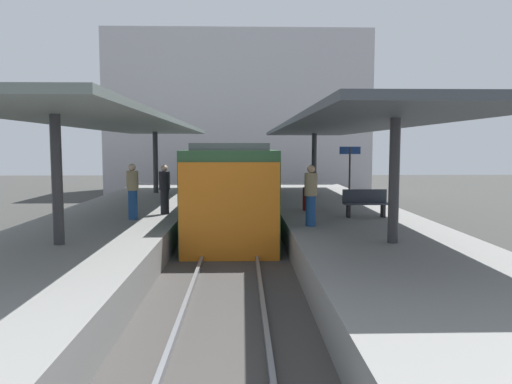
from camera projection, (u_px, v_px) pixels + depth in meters
The scene contains 16 objects.
ground_plane at pixel (232, 244), 16.26m from camera, with size 80.00×80.00×0.00m, color #383835.
platform_left at pixel (115, 230), 16.11m from camera, with size 4.40×28.00×1.00m, color gray.
platform_right at pixel (347, 229), 16.32m from camera, with size 4.40×28.00×1.00m, color gray.
track_ballast at pixel (232, 241), 16.25m from camera, with size 3.20×28.00×0.20m, color #423F3D.
rail_near_side at pixel (210, 236), 16.21m from camera, with size 0.08×28.00×0.14m, color slate.
rail_far_side at pixel (254, 236), 16.25m from camera, with size 0.08×28.00×0.14m, color slate.
commuter_train at pixel (234, 185), 19.35m from camera, with size 2.78×13.04×3.10m.
canopy_left at pixel (123, 125), 17.19m from camera, with size 4.18×21.00×3.08m.
canopy_right at pixel (340, 127), 17.40m from camera, with size 4.18×21.00×3.01m.
platform_bench at pixel (365, 202), 15.56m from camera, with size 1.40×0.41×0.86m.
platform_sign at pixel (350, 160), 21.26m from camera, with size 0.90×0.08×2.21m.
litter_bin at pixel (309, 199), 17.15m from camera, with size 0.44×0.44×0.80m, color maroon.
passenger_near_bench at pixel (311, 194), 13.71m from camera, with size 0.36×0.36×1.70m.
passenger_mid_platform at pixel (133, 191), 14.99m from camera, with size 0.36×0.36×1.69m.
passenger_far_end at pixel (165, 189), 16.15m from camera, with size 0.36×0.36×1.62m.
station_building_backdrop at pixel (239, 115), 35.67m from camera, with size 18.00×6.00×11.00m, color #B7B2B7.
Camera 1 is at (0.35, -16.05, 3.20)m, focal length 34.74 mm.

